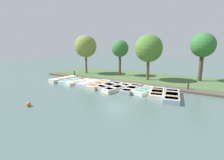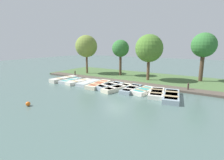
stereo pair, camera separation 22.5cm
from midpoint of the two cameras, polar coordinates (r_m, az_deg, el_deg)
name	(u,v)px [view 1 (the left image)]	position (r m, az deg, el deg)	size (l,w,h in m)	color
ground_plane	(117,86)	(18.32, 1.32, -1.86)	(80.00, 80.00, 0.00)	#4C6660
shore_bank	(136,77)	(22.67, 7.68, 0.91)	(8.00, 24.00, 0.19)	#476638
dock_walkway	(124,82)	(19.54, 3.46, -0.72)	(1.42, 22.97, 0.20)	#51473D
rowboat_0	(64,79)	(21.40, -15.84, 0.27)	(3.48, 1.35, 0.44)	beige
rowboat_1	(70,81)	(20.61, -13.72, -0.20)	(2.90, 1.25, 0.33)	#B2BCC1
rowboat_2	(79,82)	(19.68, -11.09, -0.59)	(3.14, 1.54, 0.36)	beige
rowboat_3	(89,83)	(19.05, -8.00, -0.92)	(3.05, 1.26, 0.35)	#B2BCC1
rowboat_4	(99,84)	(18.08, -4.74, -1.46)	(3.61, 1.48, 0.39)	beige
rowboat_5	(109,86)	(17.50, -1.35, -1.88)	(3.37, 1.87, 0.38)	#8C9EA8
rowboat_6	(118,88)	(16.60, 1.43, -2.63)	(3.57, 1.68, 0.38)	beige
rowboat_7	(131,89)	(16.43, 5.94, -2.89)	(3.32, 1.18, 0.35)	#8C9EA8
rowboat_8	(144,90)	(16.02, 10.01, -3.38)	(2.85, 1.66, 0.35)	silver
rowboat_9	(157,93)	(15.46, 14.07, -4.08)	(3.19, 1.84, 0.37)	silver
rowboat_10	(172,96)	(14.83, 18.49, -4.93)	(3.72, 1.89, 0.41)	#8C9EA8
mooring_post_near	(74,74)	(23.77, -12.42, 2.01)	(0.15, 0.15, 0.81)	#47382D
mooring_post_far	(188,87)	(17.45, 23.21, -2.12)	(0.15, 0.15, 0.81)	#47382D
buoy	(29,104)	(13.68, -26.01, -7.11)	(0.32, 0.32, 0.32)	orange
park_tree_far_left	(86,46)	(24.99, -8.86, 10.81)	(3.04, 3.04, 5.51)	brown
park_tree_left	(120,49)	(23.08, 2.34, 10.15)	(2.21, 2.21, 4.84)	#4C3828
park_tree_center	(149,48)	(20.43, 11.58, 10.05)	(3.12, 3.12, 5.38)	brown
park_tree_right	(203,46)	(21.78, 27.31, 9.92)	(2.65, 2.65, 5.51)	#4C3828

